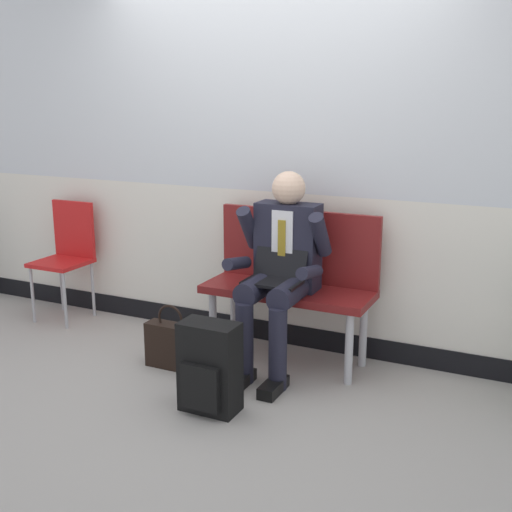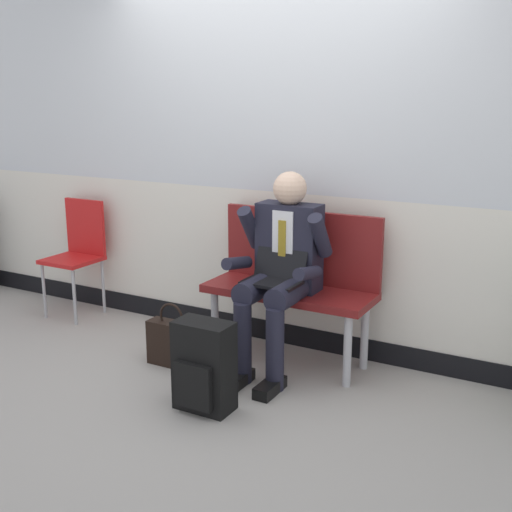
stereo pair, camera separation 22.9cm
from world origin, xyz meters
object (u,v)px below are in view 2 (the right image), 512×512
Objects in this scene: person_seated at (280,268)px; folding_chair at (79,247)px; bench_with_person at (294,276)px; backpack at (203,367)px; handbag at (172,343)px.

folding_chair is at bearing 173.34° from person_seated.
backpack is at bearing -97.83° from bench_with_person.
folding_chair is (-1.90, 0.22, -0.13)m from person_seated.
person_seated is 2.45× the size of backpack.
handbag is (-0.64, -0.48, -0.42)m from bench_with_person.
person_seated is 0.81m from backpack.
folding_chair is at bearing 158.39° from handbag.
backpack is at bearing -100.15° from person_seated.
folding_chair reaches higher than backpack.
backpack is 2.01m from folding_chair.
person_seated reaches higher than folding_chair.
bench_with_person is 2.14× the size of backpack.
bench_with_person reaches higher than backpack.
person_seated is 1.38× the size of folding_chair.
bench_with_person is at bearing -0.50° from folding_chair.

